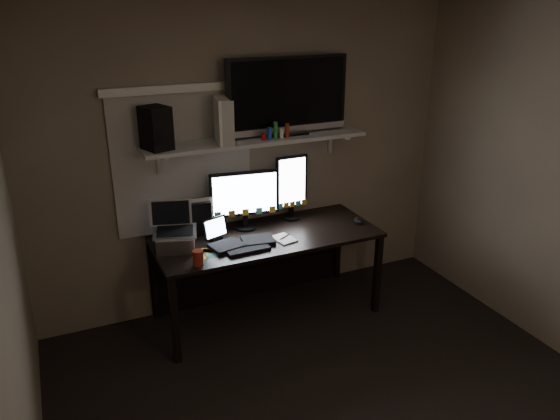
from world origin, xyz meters
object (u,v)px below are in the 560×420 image
monitor_portrait (291,187)px  tablet (215,229)px  mouse (358,221)px  game_console (222,121)px  speaker (156,128)px  monitor_landscape (245,200)px  tv (287,96)px  desk (261,249)px  laptop (175,228)px  cup (198,258)px  keyboard (243,243)px

monitor_portrait → tablet: size_ratio=2.62×
mouse → game_console: 1.44m
monitor_portrait → speaker: size_ratio=1.82×
monitor_landscape → monitor_portrait: size_ratio=1.01×
monitor_portrait → game_console: bearing=-174.6°
tv → mouse: bearing=-31.9°
mouse → tv: tv is taller
tablet → tv: 1.19m
desk → monitor_portrait: size_ratio=3.17×
monitor_landscape → tablet: bearing=-150.3°
desk → tv: 1.27m
speaker → laptop: bearing=-91.5°
cup → desk: bearing=32.4°
game_console → tv: bearing=14.6°
laptop → cup: laptop is taller
mouse → laptop: size_ratio=0.29×
keyboard → cup: cup is taller
mouse → cup: (-1.45, -0.20, 0.04)m
laptop → tablet: bearing=24.6°
laptop → mouse: bearing=11.6°
monitor_portrait → laptop: size_ratio=1.59×
cup → speaker: (-0.13, 0.47, 0.85)m
desk → game_console: size_ratio=5.32×
tablet → cup: (-0.25, -0.37, -0.04)m
keyboard → laptop: (-0.49, 0.13, 0.16)m
cup → speaker: 0.98m
tablet → tv: tv is taller
desk → laptop: laptop is taller
keyboard → laptop: 0.53m
monitor_landscape → monitor_portrait: 0.44m
mouse → tablet: tablet is taller
keyboard → laptop: bearing=162.6°
laptop → game_console: size_ratio=1.06×
monitor_landscape → cup: 0.76m
monitor_portrait → speaker: (-1.11, -0.06, 0.62)m
cup → game_console: bearing=51.4°
laptop → monitor_portrait: bearing=27.2°
laptop → keyboard: bearing=0.7°
tv → speaker: tv is taller
game_console → speaker: 0.50m
monitor_portrait → cup: size_ratio=5.03×
laptop → cup: 0.35m
mouse → tv: bearing=137.8°
desk → cup: size_ratio=15.97×
desk → speaker: (-0.78, 0.06, 1.08)m
monitor_landscape → speaker: speaker is taller
keyboard → cup: (-0.41, -0.19, 0.04)m
desk → game_console: game_console is taller
monitor_portrait → mouse: size_ratio=5.52×
monitor_landscape → tv: (0.39, 0.02, 0.81)m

